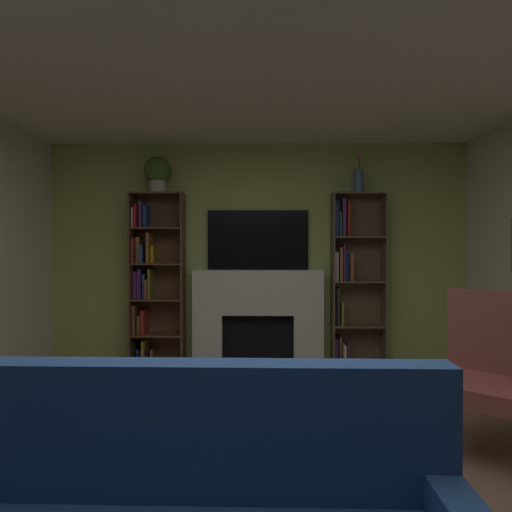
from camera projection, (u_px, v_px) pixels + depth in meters
name	position (u px, v px, depth m)	size (l,w,h in m)	color
ground_plane	(253.00, 509.00, 2.47)	(7.22, 7.22, 0.00)	#845F49
wall_back_accent	(258.00, 255.00, 5.49)	(4.93, 0.06, 2.60)	#B1C369
ceiling	(253.00, 6.00, 2.43)	(4.93, 6.14, 0.06)	white
fireplace	(258.00, 317.00, 5.36)	(1.58, 0.52, 1.13)	white
tv	(258.00, 240.00, 5.43)	(1.16, 0.06, 0.68)	black
bookshelf_left	(153.00, 282.00, 5.36)	(0.60, 0.32, 2.00)	brown
bookshelf_right	(351.00, 280.00, 5.35)	(0.60, 0.27, 2.00)	brown
potted_plant	(158.00, 173.00, 5.31)	(0.30, 0.30, 0.41)	beige
vase_with_flowers	(359.00, 180.00, 5.28)	(0.11, 0.11, 0.42)	teal
armchair	(492.00, 373.00, 3.14)	(0.92, 0.91, 1.08)	brown
coffee_table	(202.00, 463.00, 2.31)	(0.84, 0.48, 0.36)	brown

